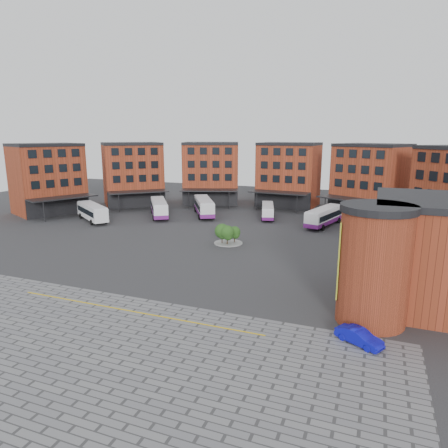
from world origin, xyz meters
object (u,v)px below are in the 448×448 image
(bus_a, at_px, (92,211))
(bus_c, at_px, (204,206))
(bus_d, at_px, (268,211))
(tree_island, at_px, (227,233))
(bus_b, at_px, (159,208))
(bus_f, at_px, (382,225))
(blue_car, at_px, (359,337))
(bus_e, at_px, (324,216))

(bus_a, bearing_deg, bus_c, -20.51)
(bus_a, height_order, bus_d, bus_a)
(bus_c, bearing_deg, bus_d, -20.79)
(tree_island, distance_m, bus_b, 25.09)
(bus_f, bearing_deg, blue_car, -52.87)
(bus_e, distance_m, blue_car, 43.09)
(bus_a, height_order, blue_car, bus_a)
(bus_a, height_order, bus_b, bus_b)
(bus_a, xyz_separation_m, bus_f, (52.26, 7.89, -0.23))
(bus_a, distance_m, bus_d, 34.35)
(bus_a, xyz_separation_m, bus_d, (30.99, 14.81, -0.45))
(bus_a, relative_size, bus_c, 0.90)
(bus_b, bearing_deg, blue_car, -77.44)
(bus_c, relative_size, bus_e, 1.01)
(bus_a, bearing_deg, bus_e, -39.95)
(bus_c, bearing_deg, bus_b, 177.54)
(bus_b, xyz_separation_m, bus_d, (21.02, 6.52, -0.35))
(bus_e, xyz_separation_m, bus_f, (9.77, -3.88, -0.11))
(bus_f, height_order, blue_car, bus_f)
(bus_a, distance_m, bus_f, 52.85)
(tree_island, xyz_separation_m, blue_car, (20.36, -24.11, -1.10))
(bus_d, relative_size, blue_car, 2.60)
(bus_b, height_order, blue_car, bus_b)
(bus_a, xyz_separation_m, blue_car, (50.64, -30.53, -1.30))
(bus_b, bearing_deg, bus_f, -34.32)
(bus_b, bearing_deg, bus_c, -5.73)
(bus_f, relative_size, blue_car, 2.66)
(bus_e, height_order, bus_f, bus_e)
(bus_c, xyz_separation_m, bus_d, (12.94, 2.21, -0.42))
(bus_a, bearing_deg, bus_b, -15.66)
(tree_island, distance_m, blue_car, 31.57)
(tree_island, bearing_deg, bus_e, 56.14)
(bus_c, height_order, bus_f, bus_c)
(bus_b, xyz_separation_m, bus_c, (8.08, 4.31, 0.08))
(tree_island, relative_size, bus_c, 0.36)
(bus_c, relative_size, blue_car, 3.18)
(bus_c, distance_m, blue_car, 54.07)
(bus_a, bearing_deg, tree_island, -67.40)
(bus_a, bearing_deg, bus_d, -29.87)
(bus_d, xyz_separation_m, bus_e, (11.50, -3.05, 0.32))
(bus_d, xyz_separation_m, blue_car, (19.65, -45.35, -0.85))
(bus_c, xyz_separation_m, blue_car, (32.59, -43.13, -1.27))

